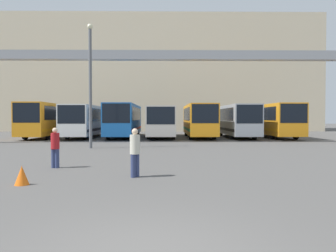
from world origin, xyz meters
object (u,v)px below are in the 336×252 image
Objects in this scene: bus_slot_1 at (88,119)px; bus_slot_5 at (236,119)px; bus_slot_0 at (48,118)px; bus_slot_2 at (124,119)px; bus_slot_4 at (199,119)px; pedestrian_near_right at (135,151)px; bus_slot_3 at (161,120)px; bus_slot_6 at (273,119)px; traffic_cone at (22,175)px; pedestrian_near_center at (55,147)px; lamp_post at (90,81)px.

bus_slot_5 reaches higher than bus_slot_1.
bus_slot_0 is 0.89× the size of bus_slot_2.
bus_slot_1 is at bearing 176.89° from bus_slot_5.
bus_slot_4 reaches higher than pedestrian_near_right.
bus_slot_6 reaches higher than bus_slot_3.
bus_slot_1 is (3.74, 0.70, -0.11)m from bus_slot_0.
bus_slot_3 is 19.00× the size of traffic_cone.
bus_slot_0 is 6.41× the size of pedestrian_near_right.
bus_slot_6 is at bearing -2.36° from bus_slot_1.
bus_slot_2 is 3.77m from bus_slot_3.
bus_slot_2 is 11.26m from bus_slot_5.
bus_slot_6 is (3.74, 0.04, 0.05)m from bus_slot_5.
bus_slot_5 is 23.13m from pedestrian_near_right.
bus_slot_1 is at bearing 59.89° from pedestrian_near_right.
bus_slot_1 is 23.45m from pedestrian_near_right.
pedestrian_near_right is at bearing -101.67° from bus_slot_4.
bus_slot_6 is 24.74m from pedestrian_near_right.
bus_slot_4 is 17.69× the size of traffic_cone.
bus_slot_5 is 6.27× the size of pedestrian_near_right.
bus_slot_4 is at bearing 71.33° from traffic_cone.
traffic_cone is at bearing 100.54° from pedestrian_near_center.
bus_slot_6 reaches higher than bus_slot_4.
bus_slot_2 is 7.35× the size of pedestrian_near_center.
bus_slot_1 is 20.90× the size of traffic_cone.
bus_slot_4 reaches higher than traffic_cone.
bus_slot_5 is 18.04× the size of traffic_cone.
bus_slot_0 is 18.72m from bus_slot_5.
bus_slot_3 is at bearing 41.21° from pedestrian_near_right.
bus_slot_2 is 12.26m from lamp_post.
bus_slot_3 is 6.78× the size of pedestrian_near_center.
bus_slot_3 is 6.61× the size of pedestrian_near_right.
bus_slot_4 is 6.15× the size of pedestrian_near_right.
pedestrian_near_right is at bearing -91.83° from bus_slot_3.
bus_slot_1 is at bearing 178.78° from bus_slot_2.
bus_slot_2 reaches higher than bus_slot_6.
lamp_post reaches higher than pedestrian_near_right.
lamp_post is at bearing -59.33° from bus_slot_0.
bus_slot_5 reaches higher than pedestrian_near_right.
bus_slot_2 is 7.17× the size of pedestrian_near_right.
bus_slot_1 is 1.10× the size of bus_slot_3.
bus_slot_6 is at bearing 14.19° from pedestrian_near_right.
bus_slot_6 is 27.50m from traffic_cone.
bus_slot_0 reaches higher than bus_slot_4.
bus_slot_2 is (7.49, 0.62, -0.03)m from bus_slot_0.
bus_slot_2 is 1.46× the size of lamp_post.
bus_slot_1 is 7.27× the size of pedestrian_near_right.
bus_slot_0 is at bearing 179.81° from bus_slot_6.
bus_slot_3 is at bearing -92.61° from pedestrian_near_center.
traffic_cone is at bearing -81.47° from bus_slot_1.
pedestrian_near_center is (-3.33, 2.03, -0.02)m from pedestrian_near_right.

